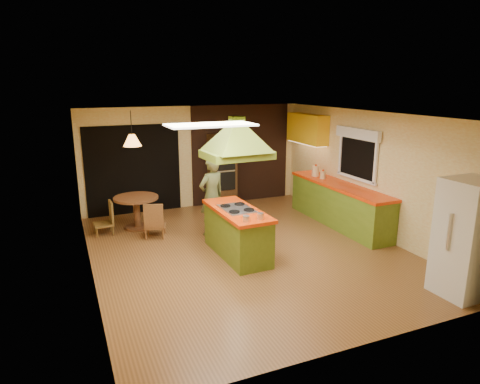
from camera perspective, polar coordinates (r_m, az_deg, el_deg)
name	(u,v)px	position (r m, az deg, el deg)	size (l,w,h in m)	color
ground	(247,250)	(8.07, 0.99, -7.80)	(6.50, 6.50, 0.00)	brown
room_walls	(248,186)	(7.68, 1.03, 0.86)	(5.50, 6.50, 6.50)	beige
ceiling_plane	(248,115)	(7.49, 1.07, 10.19)	(6.50, 6.50, 0.00)	silver
brick_panel	(241,154)	(11.08, 0.14, 5.09)	(2.64, 0.03, 2.50)	#381E14
nook_opening	(134,170)	(10.36, -14.00, 2.88)	(2.20, 0.03, 2.10)	black
right_counter	(339,204)	(9.59, 13.01, -1.61)	(0.62, 3.05, 0.92)	olive
upper_cabinets	(307,129)	(10.68, 8.95, 8.36)	(0.34, 1.40, 0.70)	yellow
window_right	(358,145)	(9.31, 15.43, 6.02)	(0.12, 1.35, 1.06)	black
fluor_panel	(211,125)	(5.97, -3.95, 8.92)	(1.20, 0.60, 0.03)	white
kitchen_island	(237,232)	(7.72, -0.40, -5.34)	(0.75, 1.75, 0.89)	#5D731C
range_hood	(237,131)	(7.31, -0.42, 8.10)	(1.15, 0.86, 0.80)	olive
man	(212,196)	(8.68, -3.79, -0.56)	(0.59, 0.39, 1.62)	#4F572E
refrigerator	(467,238)	(7.02, 28.05, -5.47)	(0.72, 0.68, 1.74)	silver
wall_oven	(222,171)	(10.65, -2.42, 2.83)	(0.61, 0.61, 1.82)	#442B16
dining_table	(136,206)	(9.35, -13.65, -1.87)	(0.94, 0.94, 0.71)	brown
chair_left	(103,218)	(9.22, -17.78, -3.36)	(0.38, 0.38, 0.69)	brown
chair_near	(155,219)	(8.81, -11.28, -3.59)	(0.40, 0.40, 0.74)	brown
pendant_lamp	(132,140)	(9.06, -14.18, 6.70)	(0.37, 0.37, 0.24)	#FF9E3F
canister_large	(316,171)	(10.13, 10.06, 2.76)	(0.16, 0.16, 0.24)	#F5ECC5
canister_medium	(315,172)	(10.16, 9.97, 2.69)	(0.14, 0.14, 0.20)	beige
canister_small	(323,175)	(9.89, 10.99, 2.24)	(0.13, 0.13, 0.17)	beige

